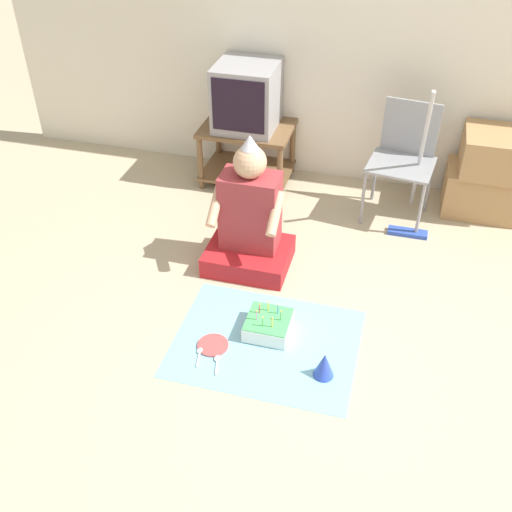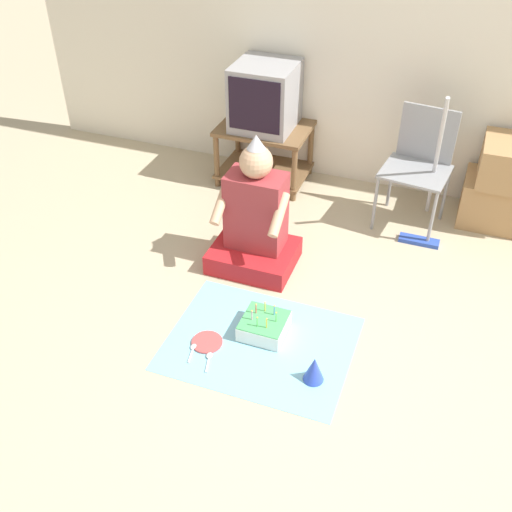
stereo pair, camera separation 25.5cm
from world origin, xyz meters
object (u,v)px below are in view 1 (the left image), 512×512
Objects in this scene: birthday_cake at (268,325)px; person_seated at (249,223)px; paper_plate at (213,345)px; cardboard_box_stack at (488,175)px; party_hat_blue at (324,365)px; tv at (247,96)px; folding_chair at (404,153)px; dust_mop at (415,191)px.

person_seated is at bearing 114.83° from birthday_cake.
cardboard_box_stack is at bearing 51.44° from paper_plate.
cardboard_box_stack is 4.09× the size of party_hat_blue.
birthday_cake reaches higher than paper_plate.
birthday_cake reaches higher than party_hat_blue.
tv reaches higher than paper_plate.
party_hat_blue is (0.98, -1.95, -0.64)m from tv.
birthday_cake is at bearing -70.38° from tv.
folding_chair is at bearing 45.11° from person_seated.
party_hat_blue is at bearing -33.68° from birthday_cake.
dust_mop reaches higher than birthday_cake.
cardboard_box_stack is at bearing 34.85° from dust_mop.
dust_mop is (1.33, -0.36, -0.42)m from tv.
folding_chair is 4.71× the size of paper_plate.
folding_chair is at bearing -8.18° from tv.
paper_plate is at bearing -80.19° from tv.
tv is 0.53× the size of person_seated.
tv is 0.46× the size of dust_mop.
tv is 2.06m from paper_plate.
tv is 1.44m from dust_mop.
folding_chair is at bearing 121.55° from dust_mop.
folding_chair reaches higher than party_hat_blue.
party_hat_blue is at bearing -113.87° from cardboard_box_stack.
cardboard_box_stack is at bearing -0.15° from tv.
tv is 0.59× the size of folding_chair.
person_seated is at bearing -73.54° from tv.
person_seated is at bearing -134.89° from folding_chair.
tv is at bearing 171.82° from folding_chair.
tv is 1.93m from birthday_cake.
birthday_cake is at bearing -111.87° from folding_chair.
dust_mop is 1.55m from birthday_cake.
party_hat_blue is at bearing -102.51° from dust_mop.
birthday_cake is 1.44× the size of paper_plate.
folding_chair is 0.78× the size of dust_mop.
cardboard_box_stack is 2.14m from party_hat_blue.
cardboard_box_stack is 2.49× the size of birthday_cake.
party_hat_blue is 0.88× the size of paper_plate.
dust_mop is at bearing 77.49° from party_hat_blue.
folding_chair is 5.38× the size of party_hat_blue.
person_seated is (0.32, -1.08, -0.40)m from tv.
person_seated is (-1.02, -0.72, 0.02)m from dust_mop.
dust_mop is 6.04× the size of paper_plate.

